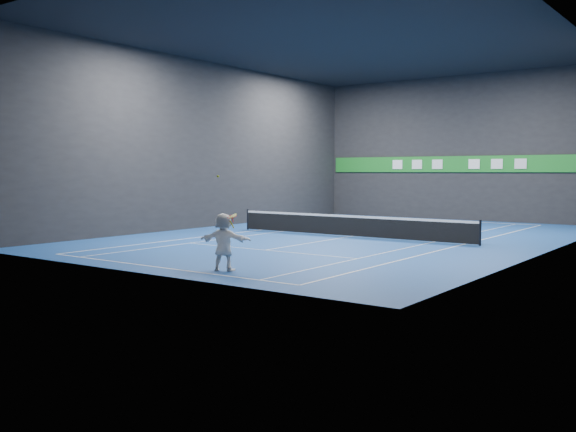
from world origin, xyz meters
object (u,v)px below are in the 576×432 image
Objects in this scene: player at (224,242)px; tennis_net at (350,225)px; tennis_racket at (232,218)px; tennis_ball at (218,176)px.

tennis_net is at bearing -99.41° from player.
tennis_net is at bearing 102.38° from tennis_racket.
tennis_ball is 0.15× the size of tennis_racket.
tennis_racket reaches higher than tennis_net.
tennis_net is (-1.95, 11.20, -2.36)m from tennis_ball.
player is 0.14× the size of tennis_net.
tennis_ball is 1.35m from tennis_racket.
tennis_ball reaches higher than tennis_net.
tennis_racket is at bearing 168.90° from player.
tennis_net is at bearing 99.86° from tennis_ball.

